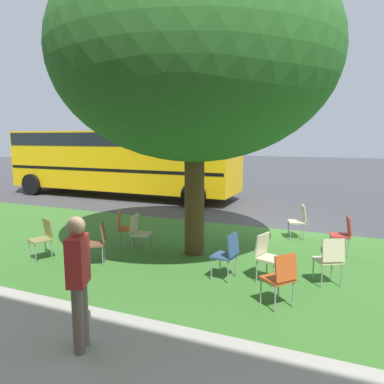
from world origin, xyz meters
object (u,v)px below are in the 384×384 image
at_px(chair_0, 267,254).
at_px(chair_3, 281,276).
at_px(chair_8, 330,257).
at_px(chair_9, 299,219).
at_px(pedestrian_0, 79,278).
at_px(chair_4, 343,232).
at_px(school_bus, 121,157).
at_px(chair_1, 98,240).
at_px(chair_7, 228,252).
at_px(street_tree, 195,57).
at_px(chair_5, 139,230).
at_px(chair_2, 124,226).
at_px(chair_6, 43,236).

bearing_deg(chair_0, chair_3, 112.44).
height_order(chair_8, chair_9, same).
distance_m(chair_3, chair_8, 1.37).
bearing_deg(pedestrian_0, chair_8, -129.96).
relative_size(chair_4, school_bus, 0.08).
height_order(chair_1, chair_7, same).
distance_m(street_tree, chair_5, 3.97).
xyz_separation_m(chair_4, chair_9, (1.06, -1.00, 0.00)).
relative_size(chair_2, chair_4, 1.00).
height_order(chair_3, chair_4, same).
bearing_deg(chair_6, pedestrian_0, 141.20).
xyz_separation_m(chair_3, pedestrian_0, (2.09, 2.08, 0.41)).
xyz_separation_m(chair_2, chair_8, (-4.66, 0.56, 0.00)).
bearing_deg(pedestrian_0, chair_0, -118.90).
distance_m(street_tree, chair_6, 4.99).
bearing_deg(chair_0, chair_7, 17.03).
bearing_deg(chair_8, chair_9, -73.87).
distance_m(chair_0, chair_5, 3.06).
bearing_deg(chair_4, chair_5, 20.74).
relative_size(chair_2, chair_5, 1.00).
distance_m(chair_1, chair_4, 5.34).
height_order(chair_6, chair_9, same).
height_order(chair_3, school_bus, school_bus).
xyz_separation_m(street_tree, chair_0, (-1.83, 0.97, -3.76)).
height_order(chair_3, pedestrian_0, pedestrian_0).
xyz_separation_m(chair_7, pedestrian_0, (1.01, 2.85, 0.41)).
xyz_separation_m(chair_8, chair_9, (0.85, -2.93, 0.00)).
bearing_deg(street_tree, chair_7, 134.23).
height_order(chair_2, chair_9, same).
xyz_separation_m(street_tree, chair_1, (1.55, 1.44, -3.76)).
relative_size(chair_7, chair_9, 1.00).
relative_size(chair_5, chair_6, 1.00).
bearing_deg(chair_9, school_bus, -26.21).
distance_m(chair_2, school_bus, 7.76).
xyz_separation_m(chair_4, chair_6, (5.96, 2.81, 0.00)).
xyz_separation_m(chair_8, pedestrian_0, (2.75, 3.28, 0.41)).
bearing_deg(chair_6, chair_1, -172.29).
relative_size(chair_5, pedestrian_0, 0.52).
bearing_deg(chair_7, chair_0, -162.97).
bearing_deg(chair_7, pedestrian_0, 70.54).
bearing_deg(chair_4, chair_6, 25.24).
bearing_deg(chair_3, chair_9, -87.42).
relative_size(chair_3, school_bus, 0.08).
xyz_separation_m(chair_2, school_bus, (4.28, -6.35, 1.24)).
height_order(chair_2, chair_4, same).
relative_size(chair_3, chair_8, 1.00).
height_order(chair_0, chair_9, same).
bearing_deg(chair_4, chair_8, 83.85).
relative_size(chair_1, chair_5, 1.00).
relative_size(chair_1, chair_9, 1.00).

